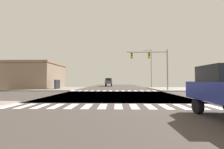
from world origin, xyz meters
The scene contains 9 objects.
ground centered at (0.00, 0.00, -0.03)m, with size 90.00×90.00×0.05m.
sidewalk_corner_ne centered at (13.00, 12.00, 0.07)m, with size 12.00×12.00×0.14m.
sidewalk_corner_nw centered at (-13.00, 12.00, 0.07)m, with size 12.00×12.00×0.14m.
crosswalk_near centered at (-0.25, -7.30, 0.00)m, with size 13.50×2.00×0.01m.
crosswalk_far centered at (-0.25, 7.30, 0.00)m, with size 13.50×2.00×0.01m.
traffic_signal_mast centered at (5.93, 7.63, 4.97)m, with size 6.69×0.55×6.72m.
street_lamp centered at (7.55, 15.90, 5.00)m, with size 1.78×0.32×8.40m.
bank_building centered at (-18.89, 14.29, 2.68)m, with size 15.22×10.25×5.34m.
suv_leading_1 centered at (-2.00, 26.45, 1.39)m, with size 1.96×4.60×2.34m.
Camera 1 is at (0.10, -16.97, 1.65)m, focal length 24.11 mm.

